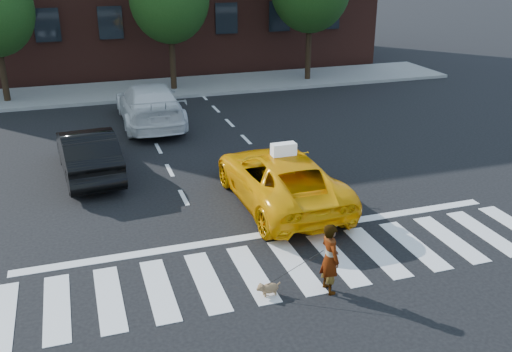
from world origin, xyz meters
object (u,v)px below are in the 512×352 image
(black_sedan, at_px, (88,152))
(white_suv, at_px, (150,104))
(dog, at_px, (268,288))
(woman, at_px, (330,258))
(taxi, at_px, (280,178))

(black_sedan, relative_size, white_suv, 0.79)
(black_sedan, height_order, dog, black_sedan)
(white_suv, relative_size, dog, 10.71)
(black_sedan, xyz_separation_m, woman, (4.26, -8.10, 0.02))
(white_suv, xyz_separation_m, dog, (0.44, -12.72, -0.64))
(dog, bearing_deg, white_suv, 90.82)
(taxi, distance_m, woman, 4.39)
(taxi, height_order, black_sedan, black_sedan)
(black_sedan, height_order, woman, woman)
(black_sedan, xyz_separation_m, white_suv, (2.59, 4.84, 0.08))
(dog, bearing_deg, black_sedan, 109.84)
(white_suv, relative_size, woman, 3.70)
(woman, xyz_separation_m, dog, (-1.23, 0.21, -0.58))
(woman, bearing_deg, taxi, -12.39)
(black_sedan, height_order, white_suv, white_suv)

